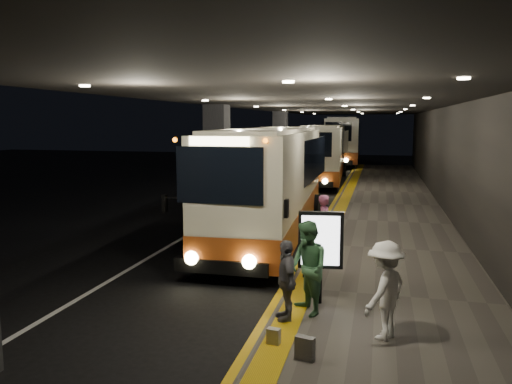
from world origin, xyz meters
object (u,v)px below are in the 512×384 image
at_px(coach_second, 324,156).
at_px(passenger_waiting_white, 385,290).
at_px(passenger_boarding, 325,224).
at_px(passenger_waiting_green, 307,268).
at_px(passenger_waiting_grey, 286,280).
at_px(bag_plain, 274,336).
at_px(coach_main, 272,187).
at_px(info_sign, 321,242).
at_px(stanchion_post, 304,254).
at_px(coach_third, 342,142).
at_px(bag_polka, 305,348).

bearing_deg(coach_second, passenger_waiting_white, -83.99).
relative_size(passenger_boarding, passenger_waiting_green, 0.92).
distance_m(passenger_waiting_grey, bag_plain, 1.25).
xyz_separation_m(passenger_boarding, passenger_waiting_green, (0.17, -4.54, 0.07)).
relative_size(coach_main, info_sign, 5.97).
relative_size(passenger_waiting_green, stanchion_post, 1.59).
bearing_deg(bag_plain, coach_third, 92.68).
distance_m(passenger_boarding, passenger_waiting_white, 5.53).
distance_m(passenger_waiting_white, passenger_waiting_grey, 1.80).
distance_m(coach_third, bag_polka, 38.81).
distance_m(passenger_boarding, passenger_waiting_green, 4.55).
height_order(coach_second, passenger_waiting_green, coach_second).
height_order(passenger_waiting_white, bag_polka, passenger_waiting_white).
distance_m(passenger_waiting_grey, info_sign, 1.22).
xyz_separation_m(coach_second, passenger_waiting_grey, (1.86, -22.88, -0.76)).
distance_m(passenger_waiting_green, passenger_waiting_white, 1.60).
distance_m(coach_third, passenger_waiting_green, 36.92).
height_order(bag_polka, stanchion_post, stanchion_post).
bearing_deg(info_sign, passenger_boarding, 87.37).
bearing_deg(passenger_waiting_grey, info_sign, 130.84).
xyz_separation_m(passenger_waiting_grey, stanchion_post, (-0.05, 2.54, -0.19)).
xyz_separation_m(coach_main, bag_polka, (2.42, -8.70, -1.33)).
xyz_separation_m(coach_second, stanchion_post, (1.81, -20.34, -0.95)).
bearing_deg(info_sign, coach_second, 88.64).
distance_m(coach_second, passenger_waiting_white, 23.56).
bearing_deg(passenger_boarding, info_sign, 176.09).
bearing_deg(coach_third, passenger_waiting_white, -87.88).
relative_size(coach_second, passenger_waiting_white, 6.67).
xyz_separation_m(coach_third, bag_polka, (2.37, -38.70, -1.60)).
xyz_separation_m(passenger_waiting_green, stanchion_post, (-0.39, 2.17, -0.33)).
height_order(coach_second, passenger_waiting_white, coach_second).
height_order(bag_polka, info_sign, info_sign).
bearing_deg(coach_main, stanchion_post, -71.86).
height_order(passenger_boarding, passenger_waiting_grey, passenger_boarding).
bearing_deg(passenger_waiting_green, passenger_waiting_white, 27.67).
xyz_separation_m(coach_main, coach_second, (-0.02, 15.66, 0.00)).
height_order(passenger_waiting_grey, bag_polka, passenger_waiting_grey).
xyz_separation_m(passenger_boarding, info_sign, (0.34, -3.94, 0.45)).
relative_size(bag_polka, info_sign, 0.19).
bearing_deg(stanchion_post, coach_third, 92.88).
relative_size(passenger_boarding, info_sign, 0.87).
relative_size(coach_main, passenger_waiting_grey, 7.45).
height_order(passenger_waiting_white, info_sign, info_sign).
bearing_deg(info_sign, passenger_waiting_green, -113.36).
bearing_deg(info_sign, coach_main, 103.09).
bearing_deg(bag_plain, coach_second, 94.44).
height_order(coach_third, passenger_waiting_grey, coach_third).
bearing_deg(coach_main, passenger_waiting_grey, -78.50).
bearing_deg(passenger_waiting_green, info_sign, 130.06).
xyz_separation_m(passenger_waiting_green, info_sign, (0.17, 0.60, 0.37)).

